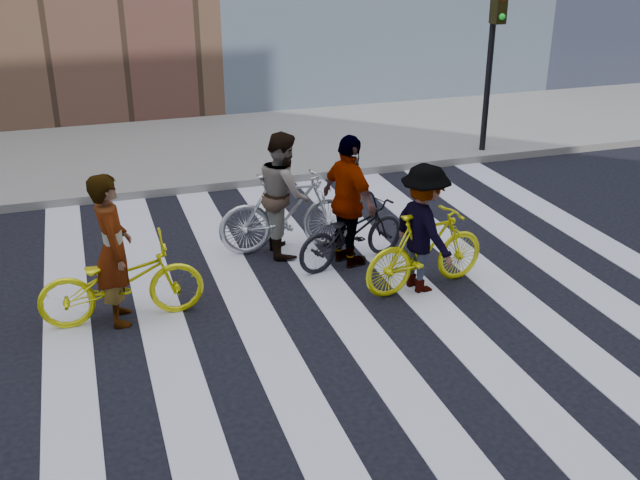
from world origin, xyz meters
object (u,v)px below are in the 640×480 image
bike_yellow_left (121,281)px  rider_right (423,229)px  bike_dark_rear (352,233)px  bike_yellow_right (426,250)px  rider_mid (283,193)px  traffic_signal (493,44)px  rider_left (113,250)px  rider_rear (349,202)px  bike_silver_mid (287,212)px

bike_yellow_left → rider_right: size_ratio=1.14×
bike_dark_rear → rider_right: bearing=-166.6°
bike_dark_rear → bike_yellow_right: bearing=-164.6°
rider_mid → traffic_signal: bearing=-53.8°
bike_yellow_left → bike_dark_rear: bike_yellow_left is taller
bike_yellow_left → rider_left: 0.43m
bike_yellow_left → bike_yellow_right: bike_yellow_right is taller
bike_dark_rear → rider_mid: (-0.79, 0.71, 0.43)m
rider_left → bike_yellow_right: bearing=-95.3°
bike_yellow_left → rider_rear: bearing=-78.0°
traffic_signal → bike_yellow_right: (-3.73, -4.98, -1.74)m
bike_yellow_left → rider_rear: rider_rear is taller
bike_dark_rear → bike_silver_mid: bearing=29.9°
traffic_signal → bike_yellow_left: (-7.57, -4.61, -1.77)m
bike_yellow_left → rider_mid: rider_mid is taller
bike_yellow_right → bike_dark_rear: size_ratio=1.02×
traffic_signal → rider_left: bearing=-148.8°
bike_silver_mid → rider_right: (1.32, -1.74, 0.25)m
rider_mid → rider_left: bearing=123.1°
traffic_signal → rider_rear: traffic_signal is taller
traffic_signal → bike_silver_mid: (-5.11, -3.24, -1.68)m
rider_mid → rider_rear: bearing=-129.9°
bike_yellow_right → rider_right: bearing=80.5°
rider_mid → rider_right: size_ratio=1.05×
bike_yellow_left → bike_silver_mid: bike_silver_mid is taller
rider_left → bike_silver_mid: bearing=-61.3°
bike_yellow_left → bike_silver_mid: size_ratio=0.97×
bike_yellow_right → rider_mid: size_ratio=1.01×
bike_dark_rear → rider_right: 1.25m
bike_yellow_right → rider_right: (-0.05, 0.00, 0.31)m
bike_yellow_right → rider_left: (-3.88, 0.37, 0.39)m
bike_silver_mid → bike_dark_rear: bike_silver_mid is taller
traffic_signal → bike_dark_rear: (-4.37, -3.95, -1.82)m
rider_mid → rider_rear: (0.74, -0.71, 0.04)m
bike_silver_mid → rider_rear: 1.04m
bike_yellow_right → rider_mid: (-1.42, 1.74, 0.35)m
bike_yellow_right → rider_left: size_ratio=0.97×
bike_dark_rear → rider_rear: rider_rear is taller
bike_yellow_right → bike_yellow_left: bearing=74.9°
bike_silver_mid → rider_right: size_ratio=1.17×
bike_yellow_right → traffic_signal: bearing=-46.4°
bike_dark_rear → rider_left: 3.35m
bike_yellow_right → rider_mid: rider_mid is taller
bike_yellow_left → rider_rear: 3.24m
traffic_signal → rider_rear: (-4.42, -3.95, -1.34)m
rider_rear → rider_right: bearing=-164.6°
bike_silver_mid → rider_mid: size_ratio=1.12×
bike_yellow_right → rider_mid: 2.28m
bike_yellow_right → rider_left: 3.92m
bike_dark_rear → rider_left: size_ratio=0.94×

